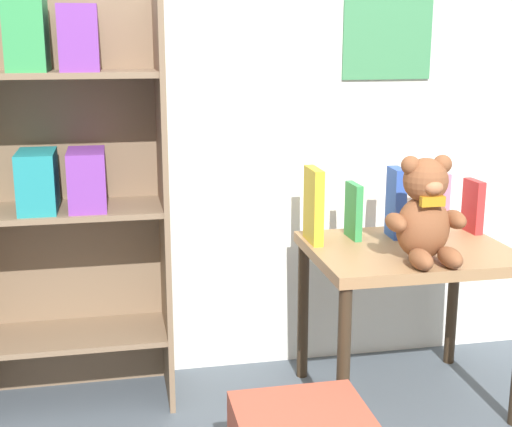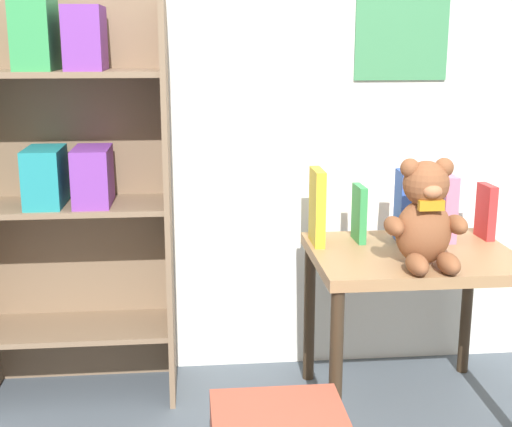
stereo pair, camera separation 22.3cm
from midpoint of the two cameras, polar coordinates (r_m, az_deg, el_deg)
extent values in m
cube|color=silver|center=(2.55, 0.37, 14.99)|extent=(4.80, 0.06, 2.50)
cube|color=#3D8451|center=(2.60, 8.02, 13.69)|extent=(0.33, 0.01, 0.28)
cube|color=#7F664C|center=(2.35, -10.12, 0.55)|extent=(0.02, 0.30, 1.33)
cube|color=#7F664C|center=(2.50, -17.36, 0.92)|extent=(0.64, 0.02, 1.33)
cube|color=#7F664C|center=(2.50, -16.96, -9.36)|extent=(0.61, 0.27, 0.02)
cube|color=#7F664C|center=(2.37, -17.68, 0.19)|extent=(0.61, 0.27, 0.02)
cube|color=#7F664C|center=(2.31, -18.45, 10.53)|extent=(0.61, 0.27, 0.02)
cube|color=#33934C|center=(2.30, -20.62, 13.28)|extent=(0.11, 0.21, 0.22)
cube|color=purple|center=(2.29, -16.79, 13.28)|extent=(0.11, 0.21, 0.19)
cube|color=teal|center=(2.34, -19.71, 2.44)|extent=(0.11, 0.21, 0.19)
cube|color=purple|center=(2.33, -16.06, 2.62)|extent=(0.11, 0.21, 0.18)
cube|color=#9E754C|center=(2.35, 9.46, -3.09)|extent=(0.64, 0.52, 0.04)
cylinder|color=#37291A|center=(2.16, 4.01, -12.22)|extent=(0.04, 0.04, 0.50)
cylinder|color=#37291A|center=(2.56, 1.27, -7.84)|extent=(0.04, 0.04, 0.50)
cylinder|color=#37291A|center=(2.74, 13.23, -6.75)|extent=(0.04, 0.04, 0.50)
ellipsoid|color=brown|center=(2.20, 10.41, -1.14)|extent=(0.17, 0.13, 0.20)
sphere|color=brown|center=(2.16, 10.58, 2.59)|extent=(0.14, 0.14, 0.14)
sphere|color=brown|center=(2.14, 9.36, 3.80)|extent=(0.06, 0.06, 0.06)
sphere|color=brown|center=(2.18, 11.88, 3.86)|extent=(0.06, 0.06, 0.06)
ellipsoid|color=#B56E48|center=(2.11, 11.14, 2.02)|extent=(0.06, 0.04, 0.04)
ellipsoid|color=brown|center=(2.14, 8.24, -0.76)|extent=(0.06, 0.11, 0.06)
ellipsoid|color=brown|center=(2.21, 12.87, -0.50)|extent=(0.06, 0.11, 0.06)
ellipsoid|color=brown|center=(2.11, 10.13, -3.68)|extent=(0.06, 0.12, 0.06)
ellipsoid|color=brown|center=(2.15, 12.42, -3.50)|extent=(0.06, 0.12, 0.06)
cube|color=#C68419|center=(2.13, 11.06, 0.93)|extent=(0.07, 0.02, 0.03)
cube|color=gold|center=(2.34, 1.92, 0.62)|extent=(0.03, 0.14, 0.25)
cube|color=#33934C|center=(2.40, 5.18, 0.17)|extent=(0.03, 0.11, 0.19)
cube|color=#2D51B7|center=(2.42, 8.56, 0.83)|extent=(0.04, 0.10, 0.24)
cube|color=#D17093|center=(2.48, 11.66, 0.81)|extent=(0.04, 0.14, 0.22)
cube|color=red|center=(2.55, 14.61, 0.55)|extent=(0.03, 0.10, 0.18)
camera|label=1|loc=(0.11, -92.86, -0.70)|focal=50.00mm
camera|label=2|loc=(0.11, 87.14, 0.70)|focal=50.00mm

